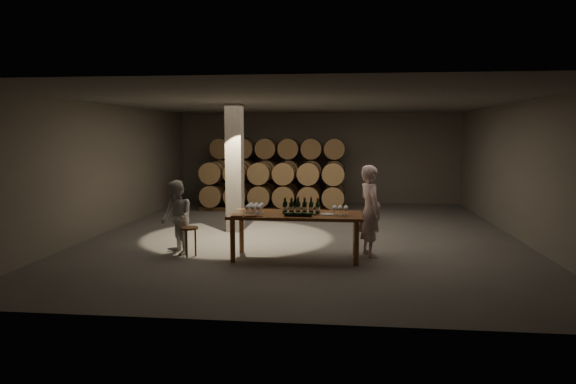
# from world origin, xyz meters

# --- Properties ---
(room) EXTENTS (12.00, 12.00, 12.00)m
(room) POSITION_xyz_m (-1.80, 0.20, 1.60)
(room) COLOR #585552
(room) RESTS_ON ground
(tasting_table) EXTENTS (2.60, 1.10, 0.90)m
(tasting_table) POSITION_xyz_m (0.00, -2.50, 0.80)
(tasting_table) COLOR brown
(tasting_table) RESTS_ON ground
(barrel_stack_back) EXTENTS (4.70, 0.95, 2.31)m
(barrel_stack_back) POSITION_xyz_m (-1.35, 5.20, 1.20)
(barrel_stack_back) COLOR #54361D
(barrel_stack_back) RESTS_ON ground
(barrel_stack_front) EXTENTS (4.70, 0.95, 1.57)m
(barrel_stack_front) POSITION_xyz_m (-1.35, 3.80, 0.83)
(barrel_stack_front) COLOR #54361D
(barrel_stack_front) RESTS_ON ground
(bottle_cluster) EXTENTS (0.73, 0.23, 0.32)m
(bottle_cluster) POSITION_xyz_m (0.10, -2.43, 1.01)
(bottle_cluster) COLOR black
(bottle_cluster) RESTS_ON tasting_table
(lying_bottles) EXTENTS (0.62, 0.08, 0.08)m
(lying_bottles) POSITION_xyz_m (0.09, -2.84, 0.94)
(lying_bottles) COLOR black
(lying_bottles) RESTS_ON tasting_table
(glass_cluster_left) EXTENTS (0.31, 0.53, 0.19)m
(glass_cluster_left) POSITION_xyz_m (-0.81, -2.54, 1.03)
(glass_cluster_left) COLOR silver
(glass_cluster_left) RESTS_ON tasting_table
(glass_cluster_right) EXTENTS (0.31, 0.31, 0.18)m
(glass_cluster_right) POSITION_xyz_m (0.87, -2.57, 1.03)
(glass_cluster_right) COLOR silver
(glass_cluster_right) RESTS_ON tasting_table
(plate) EXTENTS (0.27, 0.27, 0.02)m
(plate) POSITION_xyz_m (0.61, -2.56, 0.91)
(plate) COLOR silver
(plate) RESTS_ON tasting_table
(notebook_near) EXTENTS (0.27, 0.23, 0.03)m
(notebook_near) POSITION_xyz_m (-0.84, -2.92, 0.92)
(notebook_near) COLOR #935B35
(notebook_near) RESTS_ON tasting_table
(notebook_corner) EXTENTS (0.23, 0.29, 0.02)m
(notebook_corner) POSITION_xyz_m (-1.09, -2.89, 0.91)
(notebook_corner) COLOR #935B35
(notebook_corner) RESTS_ON tasting_table
(pen) EXTENTS (0.14, 0.03, 0.01)m
(pen) POSITION_xyz_m (-0.66, -2.95, 0.91)
(pen) COLOR black
(pen) RESTS_ON tasting_table
(stool) EXTENTS (0.36, 0.36, 0.60)m
(stool) POSITION_xyz_m (-2.15, -2.56, 0.49)
(stool) COLOR #54361D
(stool) RESTS_ON ground
(person_man) EXTENTS (0.65, 0.79, 1.84)m
(person_man) POSITION_xyz_m (1.47, -2.11, 0.92)
(person_man) COLOR silver
(person_man) RESTS_ON ground
(person_woman) EXTENTS (0.92, 0.94, 1.53)m
(person_woman) POSITION_xyz_m (-2.46, -2.39, 0.76)
(person_woman) COLOR silver
(person_woman) RESTS_ON ground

